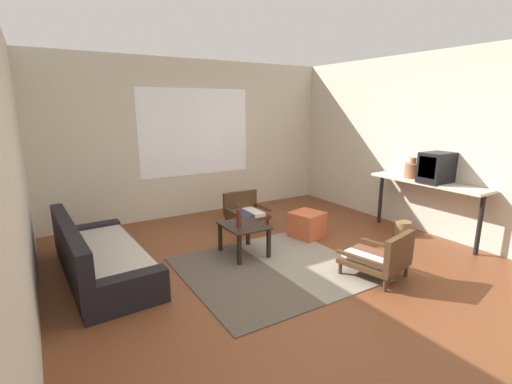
{
  "coord_description": "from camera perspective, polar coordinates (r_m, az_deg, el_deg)",
  "views": [
    {
      "loc": [
        -2.45,
        -3.06,
        1.92
      ],
      "look_at": [
        0.08,
        1.08,
        0.77
      ],
      "focal_mm": 25.46,
      "sensor_mm": 36.0,
      "label": 1
    }
  ],
  "objects": [
    {
      "name": "area_rug",
      "position": [
        4.48,
        2.57,
        -11.92
      ],
      "size": [
        2.05,
        1.93,
        0.01
      ],
      "color": "#4C4238",
      "rests_on": "ground"
    },
    {
      "name": "ottoman_orange",
      "position": [
        5.5,
        7.98,
        -5.09
      ],
      "size": [
        0.52,
        0.52,
        0.38
      ],
      "primitive_type": "cube",
      "rotation": [
        0.0,
        0.0,
        0.24
      ],
      "color": "#BC5633",
      "rests_on": "ground"
    },
    {
      "name": "coffee_table",
      "position": [
        4.77,
        -1.92,
        -6.09
      ],
      "size": [
        0.51,
        0.61,
        0.41
      ],
      "color": "black",
      "rests_on": "ground"
    },
    {
      "name": "wicker_basket",
      "position": [
        5.99,
        22.06,
        -5.28
      ],
      "size": [
        0.24,
        0.24,
        0.21
      ],
      "primitive_type": "cylinder",
      "color": "olive",
      "rests_on": "ground"
    },
    {
      "name": "far_wall_with_window",
      "position": [
        6.61,
        -9.62,
        8.26
      ],
      "size": [
        5.6,
        0.13,
        2.7
      ],
      "color": "beige",
      "rests_on": "ground"
    },
    {
      "name": "glass_bottle",
      "position": [
        4.66,
        -2.74,
        -3.95
      ],
      "size": [
        0.06,
        0.06,
        0.29
      ],
      "color": "#5B2319",
      "rests_on": "coffee_table"
    },
    {
      "name": "armchair_striped_foreground",
      "position": [
        4.4,
        19.01,
        -9.66
      ],
      "size": [
        0.71,
        0.75,
        0.57
      ],
      "color": "#472D19",
      "rests_on": "ground"
    },
    {
      "name": "couch",
      "position": [
        4.59,
        -23.55,
        -9.68
      ],
      "size": [
        0.91,
        2.05,
        0.68
      ],
      "color": "black",
      "rests_on": "ground"
    },
    {
      "name": "ground_plane",
      "position": [
        4.36,
        6.74,
        -12.83
      ],
      "size": [
        7.8,
        7.8,
        0.0
      ],
      "primitive_type": "plane",
      "color": "brown"
    },
    {
      "name": "crt_television",
      "position": [
        5.73,
        26.48,
        3.48
      ],
      "size": [
        0.45,
        0.33,
        0.43
      ],
      "color": "black",
      "rests_on": "console_shelf"
    },
    {
      "name": "side_wall_right",
      "position": [
        6.14,
        25.38,
        6.78
      ],
      "size": [
        0.12,
        6.6,
        2.7
      ],
      "primitive_type": "cube",
      "color": "beige",
      "rests_on": "ground"
    },
    {
      "name": "console_shelf",
      "position": [
        5.85,
        25.23,
        0.71
      ],
      "size": [
        0.41,
        1.72,
        0.86
      ],
      "color": "beige",
      "rests_on": "ground"
    },
    {
      "name": "clay_vase",
      "position": [
        5.96,
        23.34,
        3.18
      ],
      "size": [
        0.23,
        0.23,
        0.31
      ],
      "color": "#935B38",
      "rests_on": "console_shelf"
    },
    {
      "name": "side_wall_left",
      "position": [
        3.41,
        -34.41,
        1.4
      ],
      "size": [
        0.12,
        6.6,
        2.7
      ],
      "primitive_type": "cube",
      "color": "beige",
      "rests_on": "ground"
    },
    {
      "name": "armchair_by_window",
      "position": [
        5.95,
        -1.76,
        -2.89
      ],
      "size": [
        0.62,
        0.54,
        0.54
      ],
      "color": "#472D19",
      "rests_on": "ground"
    }
  ]
}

